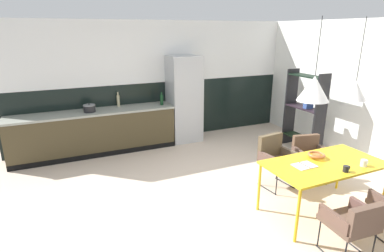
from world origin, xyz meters
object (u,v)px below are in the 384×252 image
object	(u,v)px
mug_dark_espresso	(364,163)
bottle_vinegar_dark	(118,100)
refrigerator_column	(184,99)
armchair_near_window	(355,220)
bottle_oil_tall	(162,100)
pendant_lamp_over_table_far	(355,90)
pendant_lamp_over_table_near	(314,89)
mug_short_terracotta	(346,169)
open_book	(304,166)
dining_table	(325,166)
cooking_pot	(89,108)
armchair_head_of_table	(309,152)
open_shelf_unit	(305,110)
armchair_by_stool	(275,155)
fruit_bowl	(316,155)

from	to	relation	value
mug_dark_espresso	bottle_vinegar_dark	world-z (taller)	bottle_vinegar_dark
mug_dark_espresso	refrigerator_column	bearing A→B (deg)	104.24
armchair_near_window	bottle_vinegar_dark	distance (m)	4.84
bottle_oil_tall	pendant_lamp_over_table_far	bearing A→B (deg)	-67.45
pendant_lamp_over_table_near	mug_dark_espresso	bearing A→B (deg)	-24.39
armchair_near_window	mug_short_terracotta	world-z (taller)	mug_short_terracotta
open_book	bottle_vinegar_dark	xyz separation A→B (m)	(-1.67, 3.67, 0.26)
refrigerator_column	dining_table	world-z (taller)	refrigerator_column
dining_table	armchair_near_window	bearing A→B (deg)	-115.80
cooking_pot	open_book	bearing A→B (deg)	-56.30
armchair_head_of_table	mug_dark_espresso	xyz separation A→B (m)	(-0.18, -1.10, 0.29)
cooking_pot	open_shelf_unit	bearing A→B (deg)	-20.64
open_shelf_unit	pendant_lamp_over_table_near	world-z (taller)	pendant_lamp_over_table_near
mug_dark_espresso	open_shelf_unit	distance (m)	2.45
cooking_pot	bottle_oil_tall	distance (m)	1.49
refrigerator_column	dining_table	size ratio (longest dim) A/B	1.19
refrigerator_column	open_shelf_unit	world-z (taller)	refrigerator_column
pendant_lamp_over_table_near	cooking_pot	bearing A→B (deg)	123.80
dining_table	armchair_by_stool	bearing A→B (deg)	96.32
bottle_vinegar_dark	pendant_lamp_over_table_far	xyz separation A→B (m)	(2.31, -3.73, 0.68)
cooking_pot	armchair_by_stool	bearing A→B (deg)	-45.60
dining_table	pendant_lamp_over_table_near	size ratio (longest dim) A/B	1.64
mug_dark_espresso	bottle_oil_tall	bearing A→B (deg)	111.91
mug_short_terracotta	bottle_vinegar_dark	size ratio (longest dim) A/B	0.37
armchair_by_stool	armchair_near_window	bearing A→B (deg)	73.15
bottle_oil_tall	armchair_by_stool	bearing A→B (deg)	-68.16
armchair_by_stool	bottle_oil_tall	world-z (taller)	bottle_oil_tall
mug_dark_espresso	pendant_lamp_over_table_near	size ratio (longest dim) A/B	0.13
refrigerator_column	mug_dark_espresso	world-z (taller)	refrigerator_column
open_book	pendant_lamp_over_table_far	bearing A→B (deg)	-5.01
armchair_near_window	mug_short_terracotta	xyz separation A→B (m)	(0.43, 0.53, 0.30)
armchair_near_window	armchair_head_of_table	size ratio (longest dim) A/B	0.97
refrigerator_column	mug_dark_espresso	xyz separation A→B (m)	(0.96, -3.77, -0.17)
bottle_oil_tall	armchair_head_of_table	bearing A→B (deg)	-57.41
armchair_by_stool	pendant_lamp_over_table_far	size ratio (longest dim) A/B	0.82
fruit_bowl	open_book	xyz separation A→B (m)	(-0.34, -0.14, -0.03)
mug_short_terracotta	bottle_oil_tall	bearing A→B (deg)	106.99
armchair_head_of_table	cooking_pot	world-z (taller)	cooking_pot
open_book	open_shelf_unit	size ratio (longest dim) A/B	0.17
armchair_head_of_table	pendant_lamp_over_table_far	distance (m)	1.49
bottle_vinegar_dark	pendant_lamp_over_table_near	world-z (taller)	pendant_lamp_over_table_near
mug_short_terracotta	dining_table	bearing A→B (deg)	94.52
fruit_bowl	cooking_pot	size ratio (longest dim) A/B	1.02
mug_dark_espresso	mug_short_terracotta	size ratio (longest dim) A/B	1.10
dining_table	fruit_bowl	distance (m)	0.20
bottle_vinegar_dark	armchair_near_window	bearing A→B (deg)	-70.67
bottle_vinegar_dark	armchair_by_stool	bearing A→B (deg)	-56.03
fruit_bowl	open_shelf_unit	size ratio (longest dim) A/B	0.15
open_book	bottle_vinegar_dark	distance (m)	4.04
refrigerator_column	armchair_head_of_table	bearing A→B (deg)	-66.96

